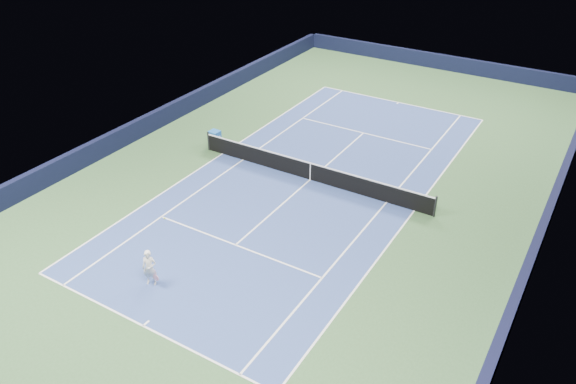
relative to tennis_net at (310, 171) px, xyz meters
The scene contains 19 objects.
ground 0.50m from the tennis_net, ahead, with size 40.00×40.00×0.00m, color #30522D.
wall_far 19.83m from the tennis_net, 90.00° to the left, with size 22.00×0.35×1.10m, color black.
wall_right 10.83m from the tennis_net, ahead, with size 0.35×40.00×1.10m, color black.
wall_left 10.83m from the tennis_net, behind, with size 0.35×40.00×1.10m, color black.
court_surface 0.50m from the tennis_net, ahead, with size 10.97×23.77×0.01m, color navy.
baseline_far 11.90m from the tennis_net, 90.00° to the left, with size 10.97×0.08×0.00m, color white.
baseline_near 11.90m from the tennis_net, 90.00° to the right, with size 10.97×0.08×0.00m, color white.
sideline_doubles_right 5.51m from the tennis_net, ahead, with size 0.08×23.77×0.00m, color white.
sideline_doubles_left 5.51m from the tennis_net, behind, with size 0.08×23.77×0.00m, color white.
sideline_singles_right 4.14m from the tennis_net, ahead, with size 0.08×23.77×0.00m, color white.
sideline_singles_left 4.14m from the tennis_net, behind, with size 0.08×23.77×0.00m, color white.
service_line_far 6.42m from the tennis_net, 90.00° to the left, with size 8.23×0.08×0.00m, color white.
service_line_near 6.42m from the tennis_net, 90.00° to the right, with size 8.23×0.08×0.00m, color white.
center_service_line 0.50m from the tennis_net, ahead, with size 0.08×12.80×0.00m, color white.
center_mark_far 11.75m from the tennis_net, 90.00° to the left, with size 0.08×0.30×0.00m, color white.
center_mark_near 11.75m from the tennis_net, 90.00° to the right, with size 0.08×0.30×0.00m, color white.
tennis_net is the anchor object (origin of this frame).
sponsor_cube 6.42m from the tennis_net, behind, with size 0.61×0.54×0.92m.
tennis_player 10.13m from the tennis_net, 97.32° to the right, with size 0.78×1.31×2.48m.
Camera 1 is at (11.68, -21.45, 14.10)m, focal length 35.00 mm.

